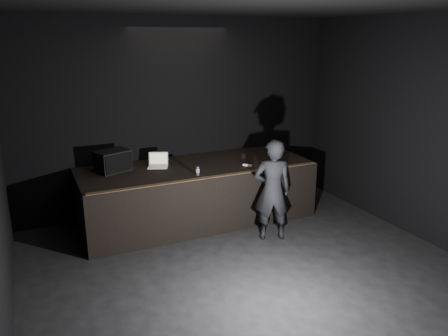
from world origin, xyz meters
name	(u,v)px	position (x,y,z in m)	size (l,w,h in m)	color
ground	(277,298)	(0.00, 0.00, 0.00)	(7.00, 7.00, 0.00)	black
room_walls	(283,140)	(0.00, 0.00, 2.02)	(6.10, 7.10, 3.52)	black
stage_riser	(197,193)	(0.00, 2.73, 0.50)	(4.00, 1.50, 1.00)	black
riser_lip	(213,177)	(0.00, 2.02, 1.01)	(3.92, 0.10, 0.01)	brown
stage_monitor	(113,161)	(-1.36, 3.00, 1.18)	(0.62, 0.54, 0.35)	black
cable	(112,165)	(-1.33, 3.32, 1.01)	(0.02, 0.02, 0.91)	black
laptop	(158,163)	(-0.61, 2.97, 1.06)	(0.42, 0.40, 0.23)	silver
beer_can	(198,171)	(-0.18, 2.22, 1.07)	(0.06, 0.06, 0.14)	silver
plastic_cup	(244,156)	(0.94, 2.76, 1.05)	(0.08, 0.08, 0.10)	white
wii_remote	(247,165)	(0.79, 2.33, 1.02)	(0.04, 0.16, 0.03)	white
person	(272,190)	(0.81, 1.51, 0.82)	(0.60, 0.39, 1.64)	black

